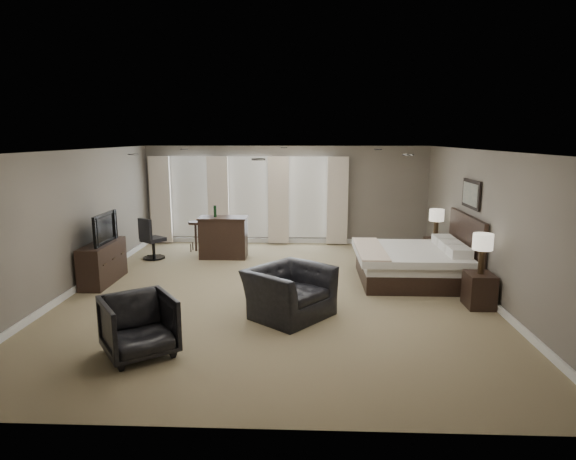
{
  "coord_description": "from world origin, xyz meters",
  "views": [
    {
      "loc": [
        0.56,
        -8.51,
        2.83
      ],
      "look_at": [
        0.2,
        0.4,
        1.1
      ],
      "focal_mm": 30.0,
      "sensor_mm": 36.0,
      "label": 1
    }
  ],
  "objects_px": {
    "desk_chair": "(153,238)",
    "bar_stool_right": "(239,243)",
    "dresser": "(103,263)",
    "bar_stool_left": "(196,236)",
    "nightstand_far": "(435,251)",
    "lamp_near": "(482,254)",
    "tv": "(101,240)",
    "nightstand_near": "(479,290)",
    "armchair_far": "(139,323)",
    "bed": "(409,248)",
    "bar_counter": "(223,237)",
    "lamp_far": "(436,224)",
    "armchair_near": "(289,284)"
  },
  "relations": [
    {
      "from": "desk_chair",
      "to": "bar_stool_right",
      "type": "bearing_deg",
      "value": -138.45
    },
    {
      "from": "dresser",
      "to": "bar_stool_left",
      "type": "bearing_deg",
      "value": 65.95
    },
    {
      "from": "nightstand_far",
      "to": "lamp_near",
      "type": "bearing_deg",
      "value": -90.0
    },
    {
      "from": "tv",
      "to": "desk_chair",
      "type": "bearing_deg",
      "value": -11.95
    },
    {
      "from": "nightstand_near",
      "to": "desk_chair",
      "type": "relative_size",
      "value": 0.59
    },
    {
      "from": "armchair_far",
      "to": "bar_stool_left",
      "type": "height_order",
      "value": "armchair_far"
    },
    {
      "from": "bed",
      "to": "nightstand_far",
      "type": "relative_size",
      "value": 3.74
    },
    {
      "from": "nightstand_far",
      "to": "bar_stool_left",
      "type": "relative_size",
      "value": 0.75
    },
    {
      "from": "armchair_far",
      "to": "bar_counter",
      "type": "xyz_separation_m",
      "value": [
        0.21,
        5.22,
        0.05
      ]
    },
    {
      "from": "nightstand_far",
      "to": "bar_stool_right",
      "type": "xyz_separation_m",
      "value": [
        -4.53,
        0.3,
        0.08
      ]
    },
    {
      "from": "bed",
      "to": "bar_stool_left",
      "type": "height_order",
      "value": "bed"
    },
    {
      "from": "bed",
      "to": "nightstand_far",
      "type": "bearing_deg",
      "value": 58.46
    },
    {
      "from": "nightstand_far",
      "to": "bed",
      "type": "bearing_deg",
      "value": -121.54
    },
    {
      "from": "bar_stool_left",
      "to": "bar_counter",
      "type": "bearing_deg",
      "value": -38.74
    },
    {
      "from": "bar_counter",
      "to": "nightstand_near",
      "type": "bearing_deg",
      "value": -33.04
    },
    {
      "from": "lamp_far",
      "to": "bar_stool_right",
      "type": "distance_m",
      "value": 4.58
    },
    {
      "from": "armchair_far",
      "to": "desk_chair",
      "type": "bearing_deg",
      "value": 70.24
    },
    {
      "from": "tv",
      "to": "bar_stool_left",
      "type": "relative_size",
      "value": 1.37
    },
    {
      "from": "bar_stool_left",
      "to": "bed",
      "type": "bearing_deg",
      "value": -26.34
    },
    {
      "from": "armchair_near",
      "to": "bed",
      "type": "bearing_deg",
      "value": -9.04
    },
    {
      "from": "lamp_near",
      "to": "bar_stool_left",
      "type": "xyz_separation_m",
      "value": [
        -5.7,
        3.83,
        -0.55
      ]
    },
    {
      "from": "nightstand_near",
      "to": "lamp_far",
      "type": "distance_m",
      "value": 2.96
    },
    {
      "from": "dresser",
      "to": "tv",
      "type": "distance_m",
      "value": 0.47
    },
    {
      "from": "bed",
      "to": "tv",
      "type": "xyz_separation_m",
      "value": [
        -6.03,
        -0.34,
        0.19
      ]
    },
    {
      "from": "armchair_far",
      "to": "bar_counter",
      "type": "distance_m",
      "value": 5.22
    },
    {
      "from": "lamp_far",
      "to": "nightstand_far",
      "type": "bearing_deg",
      "value": 0.0
    },
    {
      "from": "armchair_far",
      "to": "bar_stool_left",
      "type": "xyz_separation_m",
      "value": [
        -0.6,
        5.87,
        -0.07
      ]
    },
    {
      "from": "nightstand_near",
      "to": "tv",
      "type": "distance_m",
      "value": 7.03
    },
    {
      "from": "nightstand_near",
      "to": "lamp_near",
      "type": "relative_size",
      "value": 0.86
    },
    {
      "from": "armchair_near",
      "to": "bar_counter",
      "type": "bearing_deg",
      "value": 64.36
    },
    {
      "from": "bed",
      "to": "bar_stool_left",
      "type": "bearing_deg",
      "value": 153.66
    },
    {
      "from": "bed",
      "to": "tv",
      "type": "height_order",
      "value": "bed"
    },
    {
      "from": "nightstand_near",
      "to": "armchair_far",
      "type": "bearing_deg",
      "value": -158.24
    },
    {
      "from": "lamp_far",
      "to": "lamp_near",
      "type": "bearing_deg",
      "value": -90.0
    },
    {
      "from": "bed",
      "to": "bar_counter",
      "type": "xyz_separation_m",
      "value": [
        -4.0,
        1.73,
        -0.18
      ]
    },
    {
      "from": "nightstand_far",
      "to": "tv",
      "type": "height_order",
      "value": "tv"
    },
    {
      "from": "armchair_near",
      "to": "bar_stool_left",
      "type": "distance_m",
      "value": 5.06
    },
    {
      "from": "dresser",
      "to": "armchair_near",
      "type": "distance_m",
      "value": 4.09
    },
    {
      "from": "bed",
      "to": "nightstand_near",
      "type": "bearing_deg",
      "value": -58.46
    },
    {
      "from": "lamp_near",
      "to": "bar_counter",
      "type": "height_order",
      "value": "lamp_near"
    },
    {
      "from": "desk_chair",
      "to": "armchair_far",
      "type": "bearing_deg",
      "value": 141.58
    },
    {
      "from": "nightstand_far",
      "to": "lamp_far",
      "type": "bearing_deg",
      "value": 0.0
    },
    {
      "from": "lamp_far",
      "to": "tv",
      "type": "xyz_separation_m",
      "value": [
        -6.92,
        -1.79,
        -0.04
      ]
    },
    {
      "from": "dresser",
      "to": "nightstand_far",
      "type": "bearing_deg",
      "value": 14.52
    },
    {
      "from": "bar_counter",
      "to": "bar_stool_right",
      "type": "xyz_separation_m",
      "value": [
        0.35,
        0.02,
        -0.13
      ]
    },
    {
      "from": "bar_stool_right",
      "to": "bar_counter",
      "type": "bearing_deg",
      "value": -176.51
    },
    {
      "from": "nightstand_near",
      "to": "armchair_near",
      "type": "bearing_deg",
      "value": -170.13
    },
    {
      "from": "tv",
      "to": "armchair_near",
      "type": "relative_size",
      "value": 0.84
    },
    {
      "from": "dresser",
      "to": "bar_stool_left",
      "type": "distance_m",
      "value": 2.99
    },
    {
      "from": "bar_counter",
      "to": "desk_chair",
      "type": "bearing_deg",
      "value": -173.82
    }
  ]
}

